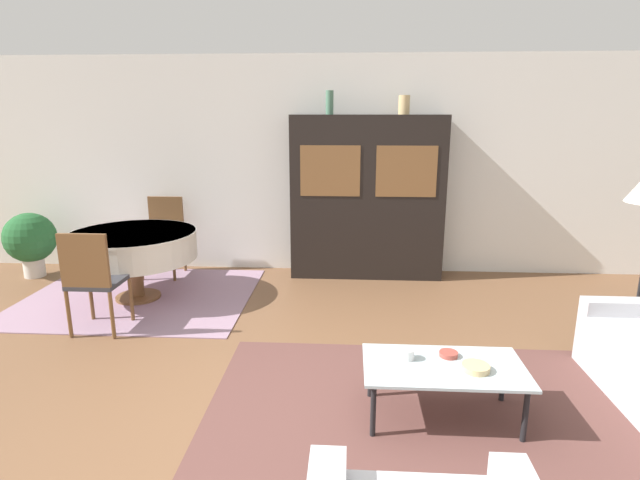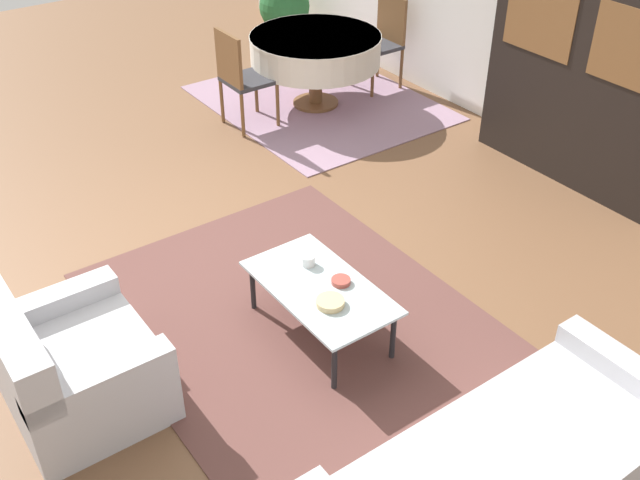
{
  "view_description": "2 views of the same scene",
  "coord_description": "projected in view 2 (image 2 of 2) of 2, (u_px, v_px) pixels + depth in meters",
  "views": [
    {
      "loc": [
        0.45,
        -2.7,
        1.99
      ],
      "look_at": [
        0.2,
        1.4,
        0.95
      ],
      "focal_mm": 28.0,
      "sensor_mm": 36.0,
      "label": 1
    },
    {
      "loc": [
        4.13,
        -1.88,
        3.36
      ],
      "look_at": [
        1.08,
        0.31,
        0.75
      ],
      "focal_mm": 42.0,
      "sensor_mm": 36.0,
      "label": 2
    }
  ],
  "objects": [
    {
      "name": "coffee_table",
      "position": [
        320.0,
        290.0,
        4.8
      ],
      "size": [
        1.05,
        0.58,
        0.38
      ],
      "color": "black",
      "rests_on": "area_rug"
    },
    {
      "name": "wall_back",
      "position": [
        556.0,
        0.0,
        6.54
      ],
      "size": [
        10.0,
        0.06,
        2.7
      ],
      "color": "white",
      "rests_on": "ground_plane"
    },
    {
      "name": "bowl_small",
      "position": [
        341.0,
        281.0,
        4.79
      ],
      "size": [
        0.13,
        0.13,
        0.03
      ],
      "color": "#9E4238",
      "rests_on": "coffee_table"
    },
    {
      "name": "dining_table",
      "position": [
        315.0,
        49.0,
        7.62
      ],
      "size": [
        1.34,
        1.34,
        0.75
      ],
      "color": "brown",
      "rests_on": "dining_rug"
    },
    {
      "name": "dining_rug",
      "position": [
        319.0,
        103.0,
        8.0
      ],
      "size": [
        2.48,
        2.04,
        0.01
      ],
      "color": "gray",
      "rests_on": "ground_plane"
    },
    {
      "name": "area_rug",
      "position": [
        303.0,
        327.0,
        5.03
      ],
      "size": [
        2.99,
        2.22,
        0.01
      ],
      "color": "brown",
      "rests_on": "ground_plane"
    },
    {
      "name": "display_cabinet",
      "position": [
        591.0,
        69.0,
        6.19
      ],
      "size": [
        1.86,
        0.41,
        1.98
      ],
      "color": "black",
      "rests_on": "ground_plane"
    },
    {
      "name": "armchair",
      "position": [
        71.0,
        368.0,
        4.31
      ],
      "size": [
        0.95,
        0.82,
        0.78
      ],
      "color": "#B2B2B7",
      "rests_on": "ground_plane"
    },
    {
      "name": "bowl",
      "position": [
        330.0,
        302.0,
        4.61
      ],
      "size": [
        0.18,
        0.18,
        0.04
      ],
      "color": "tan",
      "rests_on": "coffee_table"
    },
    {
      "name": "dining_chair_near",
      "position": [
        240.0,
        74.0,
        7.22
      ],
      "size": [
        0.44,
        0.44,
        0.97
      ],
      "color": "brown",
      "rests_on": "dining_rug"
    },
    {
      "name": "dining_chair_far",
      "position": [
        383.0,
        37.0,
        8.08
      ],
      "size": [
        0.44,
        0.44,
        0.97
      ],
      "rotation": [
        0.0,
        0.0,
        3.14
      ],
      "color": "brown",
      "rests_on": "dining_rug"
    },
    {
      "name": "potted_plant",
      "position": [
        284.0,
        8.0,
        9.11
      ],
      "size": [
        0.62,
        0.62,
        0.81
      ],
      "color": "beige",
      "rests_on": "ground_plane"
    },
    {
      "name": "cup",
      "position": [
        308.0,
        260.0,
        4.94
      ],
      "size": [
        0.09,
        0.09,
        0.07
      ],
      "color": "white",
      "rests_on": "coffee_table"
    },
    {
      "name": "ground_plane",
      "position": [
        202.0,
        269.0,
        5.57
      ],
      "size": [
        14.0,
        14.0,
        0.0
      ],
      "primitive_type": "plane",
      "color": "brown"
    }
  ]
}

